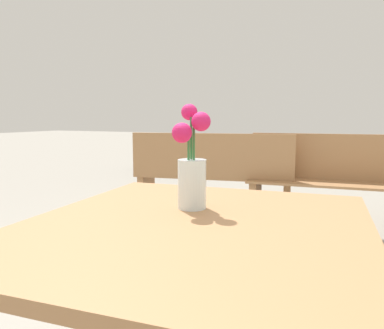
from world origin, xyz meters
name	(u,v)px	position (x,y,z in m)	size (l,w,h in m)	color
table_front	(196,256)	(0.00, 0.00, 0.63)	(0.95, 1.03, 0.72)	#9E7047
flower_vase	(192,172)	(-0.07, 0.13, 0.84)	(0.11, 0.12, 0.31)	silver
bench_near	(361,180)	(0.39, 2.52, 0.47)	(1.89, 0.53, 0.85)	#9E7047
bench_middle	(212,176)	(-0.87, 2.33, 0.45)	(1.52, 0.62, 0.85)	#9E7047
bicycle	(173,155)	(-2.74, 5.11, 0.32)	(1.38, 0.65, 0.70)	black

